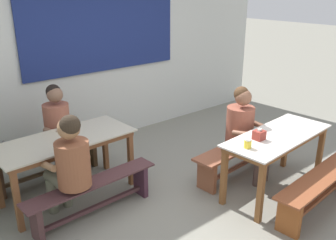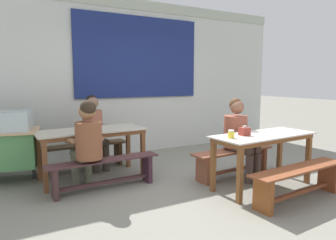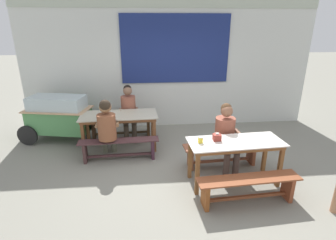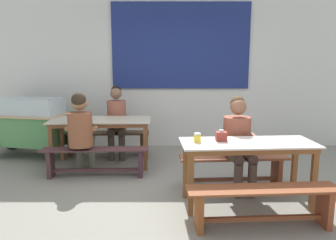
# 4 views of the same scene
# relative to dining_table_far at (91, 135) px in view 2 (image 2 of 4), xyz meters

# --- Properties ---
(ground_plane) EXTENTS (40.00, 40.00, 0.00)m
(ground_plane) POSITION_rel_dining_table_far_xyz_m (1.18, -1.10, -0.67)
(ground_plane) COLOR gray
(backdrop_wall) EXTENTS (7.12, 0.23, 3.07)m
(backdrop_wall) POSITION_rel_dining_table_far_xyz_m (1.18, 1.32, 0.94)
(backdrop_wall) COLOR silver
(backdrop_wall) RESTS_ON ground_plane
(dining_table_far) EXTENTS (1.61, 0.76, 0.75)m
(dining_table_far) POSITION_rel_dining_table_far_xyz_m (0.00, 0.00, 0.00)
(dining_table_far) COLOR #B8B19A
(dining_table_far) RESTS_ON ground_plane
(dining_table_near) EXTENTS (1.57, 0.71, 0.75)m
(dining_table_near) POSITION_rel_dining_table_far_xyz_m (1.99, -1.51, -0.01)
(dining_table_near) COLOR silver
(dining_table_near) RESTS_ON ground_plane
(bench_far_back) EXTENTS (1.52, 0.38, 0.42)m
(bench_far_back) POSITION_rel_dining_table_far_xyz_m (-0.02, 0.57, -0.39)
(bench_far_back) COLOR #4D3924
(bench_far_back) RESTS_ON ground_plane
(bench_far_front) EXTENTS (1.55, 0.32, 0.42)m
(bench_far_front) POSITION_rel_dining_table_far_xyz_m (0.02, -0.57, -0.40)
(bench_far_front) COLOR #482B2E
(bench_far_front) RESTS_ON ground_plane
(bench_near_back) EXTENTS (1.45, 0.41, 0.42)m
(bench_near_back) POSITION_rel_dining_table_far_xyz_m (1.95, -0.95, -0.39)
(bench_near_back) COLOR brown
(bench_near_back) RESTS_ON ground_plane
(bench_near_front) EXTENTS (1.55, 0.40, 0.42)m
(bench_near_front) POSITION_rel_dining_table_far_xyz_m (2.02, -2.08, -0.39)
(bench_near_front) COLOR brown
(bench_near_front) RESTS_ON ground_plane
(person_right_near_table) EXTENTS (0.50, 0.60, 1.22)m
(person_right_near_table) POSITION_rel_dining_table_far_xyz_m (1.99, -1.01, 0.02)
(person_right_near_table) COLOR #4D3B34
(person_right_near_table) RESTS_ON ground_plane
(person_left_back_turned) EXTENTS (0.48, 0.61, 1.24)m
(person_left_back_turned) POSITION_rel_dining_table_far_xyz_m (-0.18, -0.51, 0.03)
(person_left_back_turned) COLOR #666752
(person_left_back_turned) RESTS_ON ground_plane
(person_center_facing) EXTENTS (0.47, 0.55, 1.24)m
(person_center_facing) POSITION_rel_dining_table_far_xyz_m (0.17, 0.51, 0.03)
(person_center_facing) COLOR #40372C
(person_center_facing) RESTS_ON ground_plane
(tissue_box) EXTENTS (0.12, 0.11, 0.13)m
(tissue_box) POSITION_rel_dining_table_far_xyz_m (1.69, -1.46, 0.13)
(tissue_box) COLOR maroon
(tissue_box) RESTS_ON dining_table_near
(condiment_jar) EXTENTS (0.08, 0.08, 0.10)m
(condiment_jar) POSITION_rel_dining_table_far_xyz_m (1.41, -1.52, 0.13)
(condiment_jar) COLOR yellow
(condiment_jar) RESTS_ON dining_table_near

